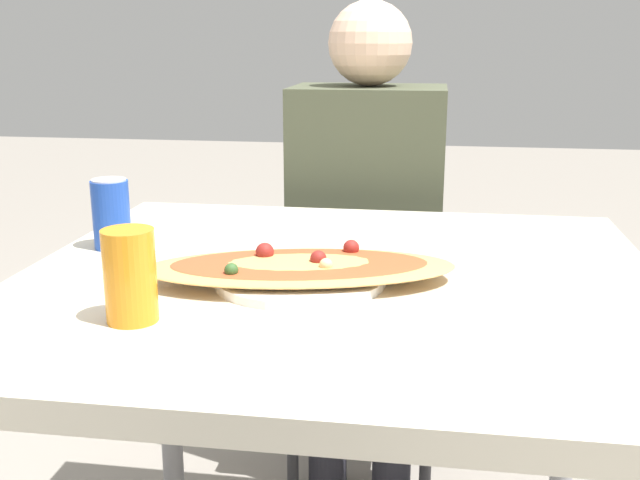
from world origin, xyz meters
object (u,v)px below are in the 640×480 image
(dining_table, at_px, (338,322))
(person_seated, at_px, (367,210))
(pizza_main, at_px, (300,270))
(soda_can, at_px, (111,214))
(drink_glass, at_px, (130,276))
(chair_far_seated, at_px, (369,276))

(dining_table, bearing_deg, person_seated, 91.32)
(person_seated, xyz_separation_m, pizza_main, (-0.04, -0.73, 0.07))
(soda_can, relative_size, drink_glass, 1.00)
(dining_table, bearing_deg, chair_far_seated, 91.13)
(pizza_main, bearing_deg, drink_glass, -134.84)
(pizza_main, height_order, soda_can, soda_can)
(person_seated, bearing_deg, pizza_main, 87.04)
(dining_table, bearing_deg, pizza_main, -139.44)
(chair_far_seated, relative_size, person_seated, 0.74)
(pizza_main, bearing_deg, chair_far_seated, 87.45)
(soda_can, bearing_deg, drink_glass, -62.56)
(chair_far_seated, bearing_deg, drink_glass, 77.54)
(person_seated, bearing_deg, dining_table, 91.32)
(chair_far_seated, height_order, soda_can, chair_far_seated)
(chair_far_seated, height_order, pizza_main, chair_far_seated)
(drink_glass, bearing_deg, soda_can, 117.44)
(chair_far_seated, distance_m, person_seated, 0.24)
(pizza_main, distance_m, drink_glass, 0.28)
(chair_far_seated, bearing_deg, pizza_main, 87.45)
(soda_can, bearing_deg, person_seated, 55.55)
(dining_table, xyz_separation_m, chair_far_seated, (-0.02, 0.80, -0.18))
(drink_glass, bearing_deg, person_seated, 76.05)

